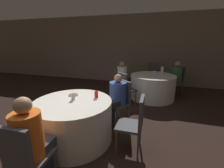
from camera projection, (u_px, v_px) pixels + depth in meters
ground_plane at (60, 140)px, 2.72m from camera, size 16.00×16.00×0.00m
wall_back at (120, 50)px, 6.41m from camera, size 16.00×0.06×2.80m
table_near at (74, 120)px, 2.68m from camera, size 1.36×1.36×0.74m
table_far at (152, 87)px, 4.70m from camera, size 1.36×1.36×0.74m
chair_near_south at (24, 155)px, 1.61m from camera, size 0.42×0.42×0.93m
chair_near_east at (136, 120)px, 2.34m from camera, size 0.41×0.41×0.93m
chair_near_northeast at (121, 98)px, 3.25m from camera, size 0.56×0.56×0.93m
chair_far_west at (119, 78)px, 5.00m from camera, size 0.42×0.42×0.93m
chair_far_southwest at (125, 87)px, 4.08m from camera, size 0.56×0.56×0.93m
chair_far_north at (152, 74)px, 5.67m from camera, size 0.42×0.42×0.93m
chair_far_northeast at (178, 78)px, 5.10m from camera, size 0.57×0.57×0.93m
person_white_shirt at (124, 78)px, 4.94m from camera, size 0.51×0.34×1.12m
person_orange_shirt at (34, 142)px, 1.76m from camera, size 0.33×0.50×1.18m
person_green_jacket at (175, 77)px, 5.03m from camera, size 0.50×0.49×1.11m
person_blue_shirt at (115, 99)px, 3.15m from camera, size 0.48×0.50×1.09m
pizza_plate_near at (73, 95)px, 2.86m from camera, size 0.20×0.20×0.02m
soda_can_red at (96, 94)px, 2.74m from camera, size 0.07×0.07×0.12m
soda_can_silver at (73, 96)px, 2.63m from camera, size 0.07×0.07×0.12m
bottle_far at (162, 70)px, 4.83m from camera, size 0.09×0.09×0.21m
cup_far at (155, 72)px, 4.79m from camera, size 0.07×0.07×0.09m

